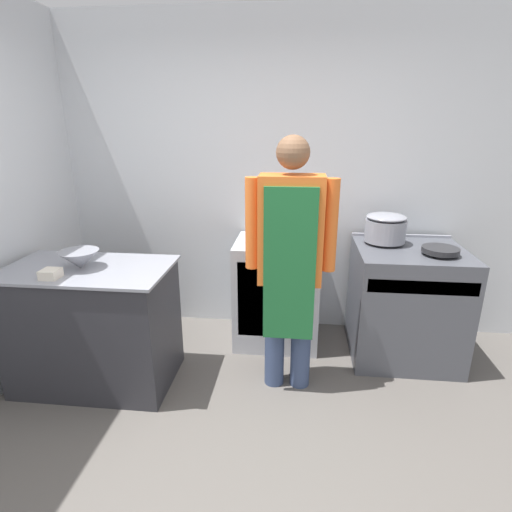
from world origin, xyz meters
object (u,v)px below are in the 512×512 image
(plastic_tub, at_px, (51,274))
(stock_pot, at_px, (386,227))
(mixing_bowl, at_px, (80,260))
(stove, at_px, (405,303))
(person_cook, at_px, (290,255))
(fridge_unit, at_px, (277,292))
(saute_pan, at_px, (440,250))

(plastic_tub, height_order, stock_pot, stock_pot)
(mixing_bowl, bearing_deg, stove, 15.18)
(stove, relative_size, plastic_tub, 8.43)
(stove, distance_m, person_cook, 1.19)
(fridge_unit, height_order, person_cook, person_cook)
(stove, bearing_deg, fridge_unit, 173.80)
(plastic_tub, distance_m, stock_pot, 2.44)
(fridge_unit, bearing_deg, mixing_bowl, -150.10)
(person_cook, xyz_separation_m, stock_pot, (0.74, 0.66, 0.04))
(fridge_unit, xyz_separation_m, person_cook, (0.11, -0.64, 0.54))
(stove, height_order, stock_pot, stock_pot)
(fridge_unit, distance_m, stock_pot, 1.03)
(stove, xyz_separation_m, person_cook, (-0.92, -0.52, 0.54))
(person_cook, relative_size, stock_pot, 5.54)
(mixing_bowl, height_order, stock_pot, stock_pot)
(plastic_tub, bearing_deg, person_cook, 11.44)
(person_cook, distance_m, saute_pan, 1.15)
(person_cook, xyz_separation_m, mixing_bowl, (-1.41, -0.11, -0.05))
(mixing_bowl, xyz_separation_m, saute_pan, (2.49, 0.50, -0.01))
(fridge_unit, relative_size, mixing_bowl, 3.42)
(plastic_tub, height_order, saute_pan, saute_pan)
(stock_pot, bearing_deg, saute_pan, -37.22)
(fridge_unit, xyz_separation_m, mixing_bowl, (-1.29, -0.74, 0.50))
(stock_pot, xyz_separation_m, saute_pan, (0.35, -0.26, -0.09))
(person_cook, xyz_separation_m, plastic_tub, (-1.50, -0.30, -0.08))
(fridge_unit, bearing_deg, saute_pan, -11.48)
(saute_pan, bearing_deg, plastic_tub, -164.93)
(stove, distance_m, plastic_tub, 2.60)
(plastic_tub, relative_size, saute_pan, 0.42)
(mixing_bowl, xyz_separation_m, stock_pot, (2.14, 0.76, 0.09))
(person_cook, distance_m, stock_pot, 0.99)
(mixing_bowl, bearing_deg, person_cook, 4.42)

